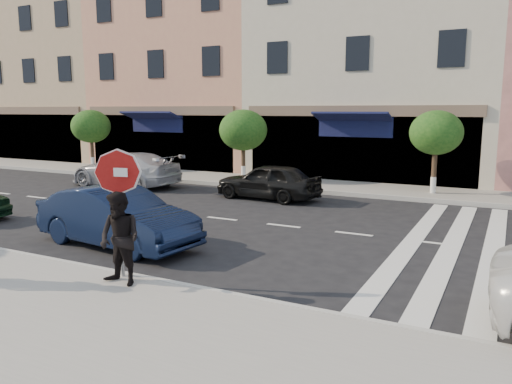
{
  "coord_description": "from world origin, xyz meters",
  "views": [
    {
      "loc": [
        5.52,
        -8.4,
        3.19
      ],
      "look_at": [
        0.55,
        1.25,
        1.4
      ],
      "focal_mm": 35.0,
      "sensor_mm": 36.0,
      "label": 1
    }
  ],
  "objects_px": {
    "walker": "(120,239)",
    "car_far_mid": "(268,181)",
    "car_far_left": "(126,169)",
    "stop_sign": "(118,184)",
    "car_near_mid": "(117,217)"
  },
  "relations": [
    {
      "from": "walker",
      "to": "car_near_mid",
      "type": "relative_size",
      "value": 0.39
    },
    {
      "from": "walker",
      "to": "car_far_left",
      "type": "xyz_separation_m",
      "value": [
        -8.44,
        9.6,
        -0.26
      ]
    },
    {
      "from": "car_far_left",
      "to": "walker",
      "type": "bearing_deg",
      "value": 41.62
    },
    {
      "from": "stop_sign",
      "to": "car_far_mid",
      "type": "height_order",
      "value": "stop_sign"
    },
    {
      "from": "car_near_mid",
      "to": "car_far_mid",
      "type": "xyz_separation_m",
      "value": [
        0.42,
        7.3,
        -0.05
      ]
    },
    {
      "from": "stop_sign",
      "to": "walker",
      "type": "height_order",
      "value": "stop_sign"
    },
    {
      "from": "stop_sign",
      "to": "car_far_mid",
      "type": "xyz_separation_m",
      "value": [
        -1.5,
        9.27,
        -1.22
      ]
    },
    {
      "from": "walker",
      "to": "car_far_mid",
      "type": "xyz_separation_m",
      "value": [
        -1.79,
        9.6,
        -0.32
      ]
    },
    {
      "from": "walker",
      "to": "car_far_mid",
      "type": "relative_size",
      "value": 0.43
    },
    {
      "from": "car_far_left",
      "to": "stop_sign",
      "type": "bearing_deg",
      "value": 41.63
    },
    {
      "from": "car_near_mid",
      "to": "walker",
      "type": "bearing_deg",
      "value": -129.59
    },
    {
      "from": "walker",
      "to": "car_near_mid",
      "type": "bearing_deg",
      "value": 137.14
    },
    {
      "from": "car_near_mid",
      "to": "car_far_left",
      "type": "distance_m",
      "value": 9.6
    },
    {
      "from": "stop_sign",
      "to": "car_near_mid",
      "type": "height_order",
      "value": "stop_sign"
    },
    {
      "from": "car_near_mid",
      "to": "car_far_mid",
      "type": "distance_m",
      "value": 7.31
    }
  ]
}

